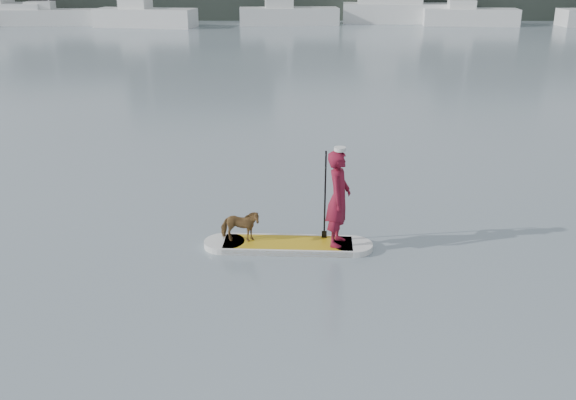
{
  "coord_description": "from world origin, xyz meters",
  "views": [
    {
      "loc": [
        -1.01,
        -9.64,
        5.31
      ],
      "look_at": [
        -1.11,
        1.74,
        1.0
      ],
      "focal_mm": 40.0,
      "sensor_mm": 36.0,
      "label": 1
    }
  ],
  "objects_px": {
    "paddleboard": "(288,245)",
    "paddler": "(338,198)",
    "sailboat_c": "(145,16)",
    "sailboat_d": "(288,14)",
    "sailboat_b": "(50,15)",
    "dog": "(240,226)",
    "motor_yacht_a": "(396,3)",
    "sailboat_e": "(469,15)"
  },
  "relations": [
    {
      "from": "dog",
      "to": "sailboat_c",
      "type": "relative_size",
      "value": 0.07
    },
    {
      "from": "motor_yacht_a",
      "to": "paddler",
      "type": "bearing_deg",
      "value": -95.54
    },
    {
      "from": "paddleboard",
      "to": "sailboat_e",
      "type": "distance_m",
      "value": 46.72
    },
    {
      "from": "paddleboard",
      "to": "motor_yacht_a",
      "type": "bearing_deg",
      "value": 81.53
    },
    {
      "from": "paddleboard",
      "to": "sailboat_b",
      "type": "xyz_separation_m",
      "value": [
        -20.44,
        44.36,
        0.74
      ]
    },
    {
      "from": "sailboat_c",
      "to": "sailboat_d",
      "type": "bearing_deg",
      "value": 20.2
    },
    {
      "from": "sailboat_c",
      "to": "sailboat_d",
      "type": "height_order",
      "value": "sailboat_d"
    },
    {
      "from": "sailboat_e",
      "to": "motor_yacht_a",
      "type": "height_order",
      "value": "sailboat_e"
    },
    {
      "from": "paddleboard",
      "to": "sailboat_e",
      "type": "bearing_deg",
      "value": 73.94
    },
    {
      "from": "sailboat_c",
      "to": "sailboat_e",
      "type": "relative_size",
      "value": 1.04
    },
    {
      "from": "sailboat_c",
      "to": "paddler",
      "type": "bearing_deg",
      "value": -63.05
    },
    {
      "from": "sailboat_b",
      "to": "sailboat_c",
      "type": "xyz_separation_m",
      "value": [
        8.38,
        -1.63,
        0.06
      ]
    },
    {
      "from": "paddleboard",
      "to": "sailboat_d",
      "type": "distance_m",
      "value": 44.84
    },
    {
      "from": "sailboat_d",
      "to": "sailboat_e",
      "type": "height_order",
      "value": "sailboat_d"
    },
    {
      "from": "sailboat_c",
      "to": "sailboat_b",
      "type": "bearing_deg",
      "value": 179.0
    },
    {
      "from": "dog",
      "to": "sailboat_c",
      "type": "distance_m",
      "value": 44.12
    },
    {
      "from": "dog",
      "to": "sailboat_e",
      "type": "relative_size",
      "value": 0.07
    },
    {
      "from": "paddler",
      "to": "sailboat_d",
      "type": "bearing_deg",
      "value": 15.79
    },
    {
      "from": "sailboat_c",
      "to": "sailboat_d",
      "type": "distance_m",
      "value": 11.88
    },
    {
      "from": "dog",
      "to": "sailboat_e",
      "type": "xyz_separation_m",
      "value": [
        15.74,
        44.27,
        0.36
      ]
    },
    {
      "from": "paddleboard",
      "to": "dog",
      "type": "height_order",
      "value": "dog"
    },
    {
      "from": "dog",
      "to": "sailboat_d",
      "type": "relative_size",
      "value": 0.06
    },
    {
      "from": "sailboat_d",
      "to": "motor_yacht_a",
      "type": "distance_m",
      "value": 9.51
    },
    {
      "from": "motor_yacht_a",
      "to": "paddleboard",
      "type": "bearing_deg",
      "value": -96.69
    },
    {
      "from": "sailboat_b",
      "to": "paddler",
      "type": "bearing_deg",
      "value": -67.04
    },
    {
      "from": "sailboat_d",
      "to": "paddler",
      "type": "bearing_deg",
      "value": -92.49
    },
    {
      "from": "paddler",
      "to": "sailboat_e",
      "type": "xyz_separation_m",
      "value": [
        13.85,
        44.35,
        -0.25
      ]
    },
    {
      "from": "paddleboard",
      "to": "sailboat_b",
      "type": "relative_size",
      "value": 0.28
    },
    {
      "from": "sailboat_d",
      "to": "dog",
      "type": "bearing_deg",
      "value": -94.89
    },
    {
      "from": "dog",
      "to": "sailboat_b",
      "type": "bearing_deg",
      "value": 25.58
    },
    {
      "from": "paddleboard",
      "to": "sailboat_c",
      "type": "distance_m",
      "value": 44.41
    },
    {
      "from": "paddleboard",
      "to": "dog",
      "type": "relative_size",
      "value": 4.3
    },
    {
      "from": "paddleboard",
      "to": "sailboat_b",
      "type": "distance_m",
      "value": 48.85
    },
    {
      "from": "paddleboard",
      "to": "paddler",
      "type": "relative_size",
      "value": 1.77
    },
    {
      "from": "dog",
      "to": "sailboat_b",
      "type": "relative_size",
      "value": 0.07
    },
    {
      "from": "paddleboard",
      "to": "sailboat_d",
      "type": "relative_size",
      "value": 0.27
    },
    {
      "from": "sailboat_d",
      "to": "motor_yacht_a",
      "type": "relative_size",
      "value": 1.21
    },
    {
      "from": "sailboat_b",
      "to": "sailboat_e",
      "type": "bearing_deg",
      "value": -2.86
    },
    {
      "from": "sailboat_d",
      "to": "motor_yacht_a",
      "type": "xyz_separation_m",
      "value": [
        9.32,
        1.69,
        0.8
      ]
    },
    {
      "from": "sailboat_d",
      "to": "paddleboard",
      "type": "bearing_deg",
      "value": -93.7
    },
    {
      "from": "sailboat_c",
      "to": "motor_yacht_a",
      "type": "relative_size",
      "value": 1.15
    },
    {
      "from": "paddleboard",
      "to": "paddler",
      "type": "xyz_separation_m",
      "value": [
        0.96,
        -0.04,
        0.99
      ]
    }
  ]
}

